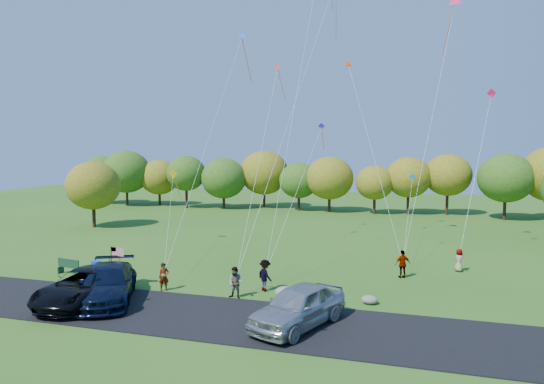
{
  "coord_description": "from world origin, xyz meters",
  "views": [
    {
      "loc": [
        10.48,
        -25.2,
        8.13
      ],
      "look_at": [
        1.19,
        6.0,
        5.31
      ],
      "focal_mm": 32.0,
      "sensor_mm": 36.0,
      "label": 1
    }
  ],
  "objects_px": {
    "minivan_navy": "(107,284)",
    "trash_barrel": "(96,269)",
    "minivan_dark": "(85,286)",
    "minivan_silver": "(298,306)",
    "flyer_d": "(403,264)",
    "flyer_e": "(459,260)",
    "flyer_b": "(236,283)",
    "flyer_a": "(164,277)",
    "flyer_c": "(265,275)",
    "park_bench": "(69,266)"
  },
  "relations": [
    {
      "from": "minivan_silver",
      "to": "trash_barrel",
      "type": "height_order",
      "value": "minivan_silver"
    },
    {
      "from": "flyer_d",
      "to": "park_bench",
      "type": "distance_m",
      "value": 21.63
    },
    {
      "from": "flyer_b",
      "to": "flyer_c",
      "type": "distance_m",
      "value": 2.12
    },
    {
      "from": "flyer_b",
      "to": "flyer_d",
      "type": "relative_size",
      "value": 0.97
    },
    {
      "from": "park_bench",
      "to": "trash_barrel",
      "type": "distance_m",
      "value": 1.94
    },
    {
      "from": "trash_barrel",
      "to": "flyer_c",
      "type": "bearing_deg",
      "value": -0.29
    },
    {
      "from": "flyer_c",
      "to": "flyer_d",
      "type": "xyz_separation_m",
      "value": [
        7.55,
        5.24,
        -0.02
      ]
    },
    {
      "from": "flyer_b",
      "to": "flyer_c",
      "type": "xyz_separation_m",
      "value": [
        1.15,
        1.78,
        0.05
      ]
    },
    {
      "from": "minivan_navy",
      "to": "park_bench",
      "type": "relative_size",
      "value": 3.43
    },
    {
      "from": "minivan_navy",
      "to": "flyer_c",
      "type": "bearing_deg",
      "value": 3.28
    },
    {
      "from": "flyer_b",
      "to": "flyer_d",
      "type": "height_order",
      "value": "flyer_d"
    },
    {
      "from": "minivan_silver",
      "to": "trash_barrel",
      "type": "distance_m",
      "value": 15.56
    },
    {
      "from": "minivan_silver",
      "to": "flyer_d",
      "type": "height_order",
      "value": "minivan_silver"
    },
    {
      "from": "minivan_navy",
      "to": "flyer_e",
      "type": "distance_m",
      "value": 22.35
    },
    {
      "from": "minivan_navy",
      "to": "trash_barrel",
      "type": "relative_size",
      "value": 6.54
    },
    {
      "from": "minivan_dark",
      "to": "flyer_b",
      "type": "xyz_separation_m",
      "value": [
        7.3,
        3.18,
        -0.09
      ]
    },
    {
      "from": "flyer_a",
      "to": "flyer_e",
      "type": "distance_m",
      "value": 19.33
    },
    {
      "from": "flyer_b",
      "to": "flyer_e",
      "type": "bearing_deg",
      "value": 44.85
    },
    {
      "from": "minivan_dark",
      "to": "flyer_b",
      "type": "distance_m",
      "value": 7.97
    },
    {
      "from": "flyer_d",
      "to": "park_bench",
      "type": "height_order",
      "value": "flyer_d"
    },
    {
      "from": "flyer_d",
      "to": "trash_barrel",
      "type": "distance_m",
      "value": 19.73
    },
    {
      "from": "park_bench",
      "to": "trash_barrel",
      "type": "relative_size",
      "value": 1.91
    },
    {
      "from": "flyer_a",
      "to": "flyer_c",
      "type": "xyz_separation_m",
      "value": [
        5.64,
        1.63,
        0.1
      ]
    },
    {
      "from": "minivan_dark",
      "to": "flyer_b",
      "type": "height_order",
      "value": "minivan_dark"
    },
    {
      "from": "minivan_dark",
      "to": "flyer_d",
      "type": "relative_size",
      "value": 3.6
    },
    {
      "from": "trash_barrel",
      "to": "minivan_navy",
      "type": "bearing_deg",
      "value": -47.9
    },
    {
      "from": "flyer_b",
      "to": "flyer_c",
      "type": "height_order",
      "value": "flyer_c"
    },
    {
      "from": "flyer_a",
      "to": "flyer_c",
      "type": "relative_size",
      "value": 0.89
    },
    {
      "from": "minivan_dark",
      "to": "minivan_silver",
      "type": "xyz_separation_m",
      "value": [
        11.64,
        -0.14,
        0.06
      ]
    },
    {
      "from": "flyer_b",
      "to": "flyer_d",
      "type": "bearing_deg",
      "value": 45.23
    },
    {
      "from": "minivan_dark",
      "to": "minivan_navy",
      "type": "relative_size",
      "value": 1.0
    },
    {
      "from": "flyer_a",
      "to": "park_bench",
      "type": "distance_m",
      "value": 7.93
    },
    {
      "from": "flyer_b",
      "to": "flyer_e",
      "type": "height_order",
      "value": "flyer_b"
    },
    {
      "from": "minivan_dark",
      "to": "flyer_e",
      "type": "xyz_separation_m",
      "value": [
        19.58,
        12.96,
        -0.19
      ]
    },
    {
      "from": "minivan_navy",
      "to": "trash_barrel",
      "type": "bearing_deg",
      "value": 105.08
    },
    {
      "from": "minivan_dark",
      "to": "minivan_navy",
      "type": "distance_m",
      "value": 1.13
    },
    {
      "from": "minivan_navy",
      "to": "flyer_b",
      "type": "bearing_deg",
      "value": -4.76
    },
    {
      "from": "minivan_dark",
      "to": "flyer_c",
      "type": "relative_size",
      "value": 3.52
    },
    {
      "from": "minivan_dark",
      "to": "minivan_silver",
      "type": "distance_m",
      "value": 11.64
    },
    {
      "from": "minivan_silver",
      "to": "flyer_a",
      "type": "height_order",
      "value": "minivan_silver"
    },
    {
      "from": "flyer_d",
      "to": "flyer_e",
      "type": "height_order",
      "value": "flyer_d"
    },
    {
      "from": "minivan_dark",
      "to": "trash_barrel",
      "type": "bearing_deg",
      "value": 117.1
    },
    {
      "from": "flyer_e",
      "to": "minivan_dark",
      "type": "bearing_deg",
      "value": 84.54
    },
    {
      "from": "flyer_b",
      "to": "trash_barrel",
      "type": "height_order",
      "value": "flyer_b"
    },
    {
      "from": "minivan_silver",
      "to": "flyer_a",
      "type": "distance_m",
      "value": 9.49
    },
    {
      "from": "minivan_dark",
      "to": "flyer_e",
      "type": "bearing_deg",
      "value": 29.46
    },
    {
      "from": "flyer_a",
      "to": "trash_barrel",
      "type": "xyz_separation_m",
      "value": [
        -5.84,
        1.68,
        -0.32
      ]
    },
    {
      "from": "flyer_d",
      "to": "flyer_e",
      "type": "relative_size",
      "value": 1.16
    },
    {
      "from": "flyer_a",
      "to": "park_bench",
      "type": "height_order",
      "value": "flyer_a"
    },
    {
      "from": "minivan_dark",
      "to": "flyer_d",
      "type": "bearing_deg",
      "value": 28.49
    }
  ]
}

